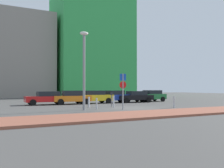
{
  "coord_description": "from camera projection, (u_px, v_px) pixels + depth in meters",
  "views": [
    {
      "loc": [
        -10.71,
        -18.29,
        1.76
      ],
      "look_at": [
        -1.12,
        1.02,
        2.14
      ],
      "focal_mm": 38.35,
      "sensor_mm": 36.0,
      "label": 1
    }
  ],
  "objects": [
    {
      "name": "parked_car_green",
      "position": [
        150.0,
        96.0,
        31.45
      ],
      "size": [
        4.43,
        2.08,
        1.49
      ],
      "color": "#237238",
      "rests_on": "ground"
    },
    {
      "name": "parked_car_red",
      "position": [
        46.0,
        98.0,
        25.38
      ],
      "size": [
        4.22,
        2.06,
        1.41
      ],
      "color": "red",
      "rests_on": "ground"
    },
    {
      "name": "traffic_bollard_mid",
      "position": [
        174.0,
        102.0,
        21.31
      ],
      "size": [
        0.15,
        0.15,
        1.04
      ],
      "primitive_type": "cylinder",
      "color": "#B7B7BC",
      "rests_on": "ground"
    },
    {
      "name": "parked_car_yellow",
      "position": [
        93.0,
        97.0,
        27.61
      ],
      "size": [
        4.54,
        2.05,
        1.48
      ],
      "color": "gold",
      "rests_on": "ground"
    },
    {
      "name": "building_colorful_midrise",
      "position": [
        91.0,
        32.0,
        53.11
      ],
      "size": [
        15.82,
        12.91,
        28.52
      ],
      "primitive_type": "cube",
      "color": "green",
      "rests_on": "ground"
    },
    {
      "name": "parked_car_orange",
      "position": [
        72.0,
        97.0,
        26.28
      ],
      "size": [
        4.17,
        2.17,
        1.49
      ],
      "color": "orange",
      "rests_on": "ground"
    },
    {
      "name": "traffic_bollard_edge",
      "position": [
        114.0,
        102.0,
        21.59
      ],
      "size": [
        0.14,
        0.14,
        1.07
      ],
      "primitive_type": "cylinder",
      "color": "#B7B7BC",
      "rests_on": "ground"
    },
    {
      "name": "traffic_bollard_far",
      "position": [
        97.0,
        104.0,
        19.9
      ],
      "size": [
        0.12,
        0.12,
        0.95
      ],
      "primitive_type": "cylinder",
      "color": "#B7B7BC",
      "rests_on": "ground"
    },
    {
      "name": "parking_meter",
      "position": [
        111.0,
        97.0,
        22.81
      ],
      "size": [
        0.18,
        0.14,
        1.37
      ],
      "color": "#4C4C51",
      "rests_on": "ground"
    },
    {
      "name": "traffic_bollard_near",
      "position": [
        89.0,
        102.0,
        22.0
      ],
      "size": [
        0.17,
        0.17,
        0.96
      ],
      "primitive_type": "cylinder",
      "color": "#B7B7BC",
      "rests_on": "ground"
    },
    {
      "name": "parked_car_black",
      "position": [
        135.0,
        96.0,
        29.67
      ],
      "size": [
        4.69,
        2.17,
        1.4
      ],
      "color": "black",
      "rests_on": "ground"
    },
    {
      "name": "ground_plane",
      "position": [
        128.0,
        108.0,
        21.11
      ],
      "size": [
        120.0,
        120.0,
        0.0
      ],
      "primitive_type": "plane",
      "color": "#4C4947"
    },
    {
      "name": "parked_car_blue",
      "position": [
        115.0,
        96.0,
        28.97
      ],
      "size": [
        4.03,
        2.15,
        1.47
      ],
      "color": "#1E389E",
      "rests_on": "ground"
    },
    {
      "name": "parking_sign_post",
      "position": [
        123.0,
        87.0,
        19.53
      ],
      "size": [
        0.6,
        0.1,
        2.96
      ],
      "color": "gray",
      "rests_on": "ground"
    },
    {
      "name": "building_under_construction",
      "position": [
        15.0,
        56.0,
        47.75
      ],
      "size": [
        13.78,
        12.35,
        16.22
      ],
      "primitive_type": "cube",
      "color": "gray",
      "rests_on": "ground"
    },
    {
      "name": "street_lamp",
      "position": [
        84.0,
        63.0,
        19.15
      ],
      "size": [
        0.7,
        0.36,
        6.31
      ],
      "color": "gray",
      "rests_on": "ground"
    },
    {
      "name": "sidewalk_brick",
      "position": [
        168.0,
        113.0,
        16.3
      ],
      "size": [
        40.0,
        3.69,
        0.14
      ],
      "primitive_type": "cube",
      "color": "#93513D",
      "rests_on": "ground"
    }
  ]
}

